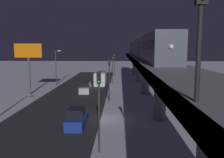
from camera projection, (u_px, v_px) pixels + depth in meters
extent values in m
plane|color=silver|center=(101.00, 119.00, 27.50)|extent=(240.00, 240.00, 0.00)
cube|color=#28282D|center=(53.00, 119.00, 27.68)|extent=(11.00, 106.02, 0.01)
cube|color=slate|center=(161.00, 67.00, 26.50)|extent=(5.00, 106.02, 0.80)
cube|color=#38383D|center=(139.00, 67.00, 26.57)|extent=(0.24, 103.90, 0.80)
cylinder|color=slate|center=(135.00, 66.00, 71.94)|extent=(1.40, 1.40, 5.62)
cylinder|color=slate|center=(139.00, 70.00, 56.93)|extent=(1.40, 1.40, 5.62)
cylinder|color=slate|center=(146.00, 78.00, 41.92)|extent=(1.40, 1.40, 5.62)
cylinder|color=slate|center=(160.00, 96.00, 26.92)|extent=(1.40, 1.40, 5.62)
cylinder|color=slate|center=(211.00, 156.00, 11.91)|extent=(1.40, 1.40, 5.62)
cube|color=#4C5160|center=(156.00, 48.00, 30.15)|extent=(2.90, 18.00, 3.40)
cube|color=black|center=(156.00, 45.00, 30.09)|extent=(2.94, 16.20, 0.90)
cube|color=#4C5160|center=(142.00, 48.00, 48.58)|extent=(2.90, 18.00, 3.40)
cube|color=black|center=(142.00, 46.00, 48.52)|extent=(2.94, 16.20, 0.90)
cube|color=#4C5160|center=(136.00, 48.00, 67.01)|extent=(2.90, 18.00, 3.40)
cube|color=black|center=(136.00, 46.00, 66.95)|extent=(2.94, 16.20, 0.90)
sphere|color=white|center=(171.00, 47.00, 21.16)|extent=(0.44, 0.44, 0.44)
cylinder|color=black|center=(199.00, 53.00, 7.64)|extent=(0.16, 0.16, 3.20)
cube|color=navy|center=(77.00, 121.00, 24.83)|extent=(1.80, 4.01, 1.10)
cube|color=black|center=(76.00, 112.00, 24.70)|extent=(1.58, 1.92, 0.87)
cube|color=silver|center=(103.00, 76.00, 64.07)|extent=(1.80, 4.34, 1.10)
cube|color=black|center=(103.00, 73.00, 63.94)|extent=(1.58, 2.08, 0.87)
cube|color=#B2B2B7|center=(86.00, 89.00, 43.90)|extent=(1.80, 4.48, 1.10)
cube|color=black|center=(86.00, 84.00, 43.77)|extent=(1.58, 2.15, 0.87)
cube|color=silver|center=(102.00, 78.00, 56.22)|extent=(2.30, 2.20, 2.40)
cube|color=silver|center=(100.00, 79.00, 52.43)|extent=(2.40, 5.00, 2.80)
cylinder|color=#2D2D2D|center=(99.00, 119.00, 18.40)|extent=(0.16, 0.16, 5.50)
cube|color=black|center=(99.00, 78.00, 17.98)|extent=(0.32, 0.32, 0.90)
sphere|color=black|center=(99.00, 74.00, 17.76)|extent=(0.20, 0.20, 0.20)
sphere|color=black|center=(99.00, 78.00, 17.80)|extent=(0.20, 0.20, 0.20)
sphere|color=#19E53F|center=(99.00, 82.00, 17.84)|extent=(0.20, 0.20, 0.20)
cylinder|color=#2D2D2D|center=(109.00, 84.00, 36.29)|extent=(0.16, 0.16, 5.50)
cube|color=black|center=(109.00, 63.00, 35.88)|extent=(0.32, 0.32, 0.90)
sphere|color=red|center=(109.00, 61.00, 35.66)|extent=(0.20, 0.20, 0.20)
sphere|color=black|center=(109.00, 63.00, 35.70)|extent=(0.20, 0.20, 0.20)
sphere|color=black|center=(109.00, 65.00, 35.74)|extent=(0.20, 0.20, 0.20)
cylinder|color=#2D2D2D|center=(113.00, 72.00, 54.19)|extent=(0.16, 0.16, 5.50)
cube|color=black|center=(113.00, 58.00, 53.78)|extent=(0.32, 0.32, 0.90)
sphere|color=black|center=(113.00, 56.00, 53.56)|extent=(0.20, 0.20, 0.20)
sphere|color=yellow|center=(113.00, 58.00, 53.60)|extent=(0.20, 0.20, 0.20)
sphere|color=black|center=(113.00, 59.00, 53.64)|extent=(0.20, 0.20, 0.20)
cylinder|color=#2D2D2D|center=(114.00, 66.00, 72.09)|extent=(0.16, 0.16, 5.50)
cube|color=black|center=(115.00, 55.00, 71.68)|extent=(0.32, 0.32, 0.90)
sphere|color=black|center=(114.00, 54.00, 71.46)|extent=(0.20, 0.20, 0.20)
sphere|color=yellow|center=(114.00, 55.00, 71.50)|extent=(0.20, 0.20, 0.20)
sphere|color=black|center=(114.00, 56.00, 71.54)|extent=(0.20, 0.20, 0.20)
cylinder|color=#4C4C51|center=(29.00, 76.00, 41.80)|extent=(0.36, 0.36, 6.50)
cube|color=orange|center=(28.00, 51.00, 41.22)|extent=(4.80, 0.30, 2.40)
cylinder|color=#38383D|center=(56.00, 68.00, 52.16)|extent=(0.20, 0.20, 7.50)
ellipsoid|color=#F4E5B2|center=(59.00, 51.00, 51.65)|extent=(0.90, 0.44, 0.30)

